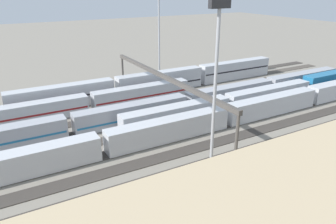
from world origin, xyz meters
TOP-DOWN VIEW (x-y plane):
  - ground_plane at (0.00, 0.00)m, footprint 400.00×400.00m
  - track_bed_0 at (0.00, -20.00)m, footprint 140.00×2.80m
  - track_bed_1 at (0.00, -15.00)m, footprint 140.00×2.80m
  - track_bed_2 at (0.00, -10.00)m, footprint 140.00×2.80m
  - track_bed_3 at (0.00, -5.00)m, footprint 140.00×2.80m
  - track_bed_4 at (0.00, 0.00)m, footprint 140.00×2.80m
  - track_bed_5 at (0.00, 5.00)m, footprint 140.00×2.80m
  - track_bed_6 at (0.00, 10.00)m, footprint 140.00×2.80m
  - track_bed_7 at (0.00, 15.00)m, footprint 140.00×2.80m
  - track_bed_8 at (0.00, 20.00)m, footprint 140.00×2.80m
  - train_on_track_4 at (1.95, 0.00)m, footprint 119.80×3.06m
  - train_on_track_6 at (-0.67, 10.00)m, footprint 119.80×3.00m
  - train_on_track_2 at (7.42, -10.00)m, footprint 47.20×3.06m
  - train_on_track_5 at (-27.75, 5.00)m, footprint 66.40×3.00m
  - train_on_track_1 at (-0.09, -15.00)m, footprint 95.60×3.06m
  - light_mast_0 at (-16.19, -22.96)m, footprint 2.80×0.70m
  - light_mast_1 at (0.10, 22.95)m, footprint 2.80×0.70m
  - signal_gantry at (-5.06, 0.00)m, footprint 0.70×45.00m

SIDE VIEW (x-z plane):
  - ground_plane at x=0.00m, z-range 0.00..0.00m
  - track_bed_0 at x=0.00m, z-range 0.00..0.12m
  - track_bed_1 at x=0.00m, z-range 0.00..0.12m
  - track_bed_2 at x=0.00m, z-range 0.00..0.12m
  - track_bed_3 at x=0.00m, z-range 0.00..0.12m
  - track_bed_4 at x=0.00m, z-range 0.00..0.12m
  - track_bed_5 at x=0.00m, z-range 0.00..0.12m
  - track_bed_6 at x=0.00m, z-range 0.00..0.12m
  - track_bed_7 at x=0.00m, z-range 0.00..0.12m
  - track_bed_8 at x=0.00m, z-range 0.00..0.12m
  - train_on_track_2 at x=7.42m, z-range 0.10..3.90m
  - train_on_track_4 at x=1.95m, z-range 0.10..3.90m
  - train_on_track_6 at x=-0.67m, z-range 0.12..3.92m
  - train_on_track_5 at x=-27.75m, z-range -0.09..4.31m
  - train_on_track_1 at x=-0.09m, z-range 0.11..5.11m
  - signal_gantry at x=-5.06m, z-range 3.40..12.20m
  - light_mast_1 at x=0.10m, z-range 3.56..27.45m
  - light_mast_0 at x=-16.19m, z-range 3.86..34.05m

